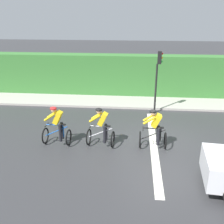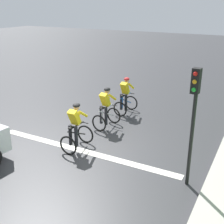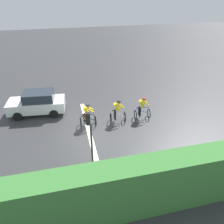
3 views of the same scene
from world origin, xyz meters
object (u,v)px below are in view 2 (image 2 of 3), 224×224
object	(u,v)px
cyclist_second	(106,109)
cyclist_mid	(76,128)
cyclist_lead	(125,97)
traffic_light_near_crossing	(193,111)

from	to	relation	value
cyclist_second	cyclist_mid	bearing A→B (deg)	-89.47
cyclist_lead	cyclist_mid	size ratio (longest dim) A/B	1.00
cyclist_lead	traffic_light_near_crossing	world-z (taller)	traffic_light_near_crossing
cyclist_second	traffic_light_near_crossing	world-z (taller)	traffic_light_near_crossing
cyclist_mid	traffic_light_near_crossing	bearing A→B (deg)	-4.86
cyclist_lead	cyclist_second	distance (m)	1.84
cyclist_lead	cyclist_mid	world-z (taller)	same
cyclist_mid	traffic_light_near_crossing	world-z (taller)	traffic_light_near_crossing
cyclist_second	cyclist_mid	distance (m)	2.13
cyclist_lead	cyclist_second	bearing A→B (deg)	-89.38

